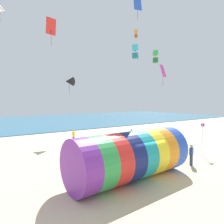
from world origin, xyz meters
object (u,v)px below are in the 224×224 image
kite_green_box (155,57)px  kite_black_delta (69,81)px  kite_cyan_box (135,52)px  kite_white_delta (0,9)px  kite_handler (191,155)px  bystander_mid_beach (73,136)px  giant_inflatable_tube (131,156)px  kite_blue_diamond (138,5)px  beach_flag (204,126)px  kite_magenta_diamond (163,71)px  kite_orange_box (136,34)px  bystander_near_water (131,135)px  kite_red_diamond (51,27)px

kite_green_box → kite_black_delta: (-7.26, 8.44, -2.64)m
kite_green_box → kite_cyan_box: (-5.34, -2.43, -0.67)m
kite_green_box → kite_white_delta: bearing=169.6°
kite_handler → bystander_mid_beach: (-4.08, 12.72, -0.01)m
giant_inflatable_tube → bystander_mid_beach: giant_inflatable_tube is taller
kite_blue_diamond → beach_flag: bearing=-91.7°
giant_inflatable_tube → kite_magenta_diamond: bearing=29.5°
kite_green_box → kite_cyan_box: size_ratio=1.17×
kite_magenta_diamond → kite_orange_box: 8.17m
kite_green_box → giant_inflatable_tube: bearing=-144.2°
kite_handler → kite_magenta_diamond: bearing=61.5°
beach_flag → kite_cyan_box: bearing=140.1°
kite_black_delta → kite_magenta_diamond: bearing=-60.6°
kite_handler → kite_orange_box: bearing=69.3°
beach_flag → kite_handler: bearing=-162.4°
kite_magenta_diamond → bystander_near_water: 8.34m
kite_green_box → kite_black_delta: kite_green_box is taller
kite_red_diamond → kite_handler: bearing=-61.2°
bystander_mid_beach → beach_flag: bearing=-56.1°
giant_inflatable_tube → kite_white_delta: bearing=120.4°
kite_red_diamond → beach_flag: kite_red_diamond is taller
kite_blue_diamond → bystander_near_water: size_ratio=1.62×
kite_cyan_box → kite_white_delta: 12.06m
bystander_mid_beach → kite_green_box: bearing=-31.5°
kite_handler → kite_cyan_box: 10.23m
kite_green_box → kite_white_delta: 16.16m
giant_inflatable_tube → kite_cyan_box: (4.50, 4.68, 8.03)m
giant_inflatable_tube → bystander_near_water: size_ratio=5.05×
bystander_near_water → giant_inflatable_tube: bearing=-130.9°
bystander_near_water → beach_flag: size_ratio=0.55×
kite_black_delta → kite_white_delta: kite_white_delta is taller
giant_inflatable_tube → kite_black_delta: size_ratio=3.83×
kite_red_diamond → kite_black_delta: (3.63, 3.90, -5.18)m
kite_magenta_diamond → kite_orange_box: bearing=77.5°
kite_red_diamond → kite_magenta_diamond: (9.65, -6.79, -4.62)m
kite_handler → kite_black_delta: size_ratio=0.76×
giant_inflatable_tube → bystander_mid_beach: 12.29m
kite_white_delta → beach_flag: (15.22, -9.36, -10.05)m
kite_magenta_diamond → beach_flag: 6.99m
kite_red_diamond → kite_green_box: bearing=-22.6°
kite_handler → beach_flag: 4.28m
kite_red_diamond → kite_white_delta: bearing=-160.9°
kite_cyan_box → beach_flag: bearing=-39.9°
kite_red_diamond → giant_inflatable_tube: bearing=-84.9°
kite_handler → kite_orange_box: 17.63m
kite_orange_box → kite_blue_diamond: bearing=-113.3°
bystander_near_water → kite_magenta_diamond: bearing=-75.7°
kite_blue_diamond → kite_black_delta: 13.20m
kite_green_box → kite_cyan_box: 5.91m
kite_cyan_box → kite_black_delta: 11.22m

